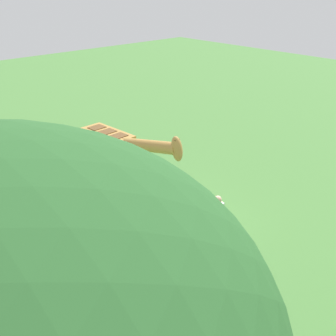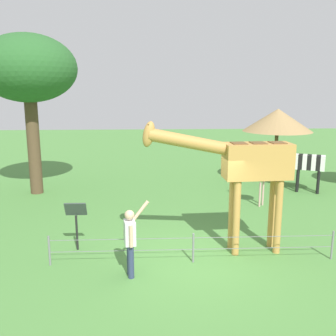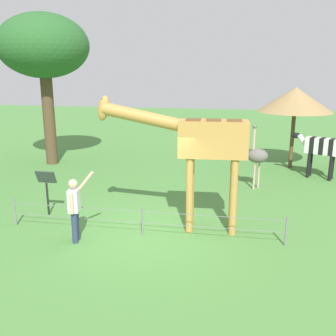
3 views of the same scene
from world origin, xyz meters
The scene contains 9 objects.
ground_plane centered at (0.00, 0.00, 0.00)m, with size 60.00×60.00×0.00m, color #4C843D.
giraffe centered at (-1.36, -0.49, 2.29)m, with size 3.82×0.79×3.48m.
visitor centered at (1.51, 0.74, 0.90)m, with size 0.61×0.57×1.73m.
zebra centered at (-5.37, -6.10, 1.16)m, with size 1.76×1.04×1.66m.
ostrich centered at (-2.98, -4.30, 1.18)m, with size 0.70×0.56×2.25m.
shade_hut_near centered at (-4.54, -7.58, 2.83)m, with size 3.01×3.01×3.33m.
tree_east centered at (5.69, -6.45, 4.88)m, with size 3.72×3.72×6.26m.
info_sign centered at (3.00, -0.76, 0.95)m, with size 0.56×0.21×1.32m.
wire_fence centered at (0.00, 0.13, 0.40)m, with size 7.05×0.05×0.75m.
Camera 2 is at (1.04, 8.84, 4.26)m, focal length 40.71 mm.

